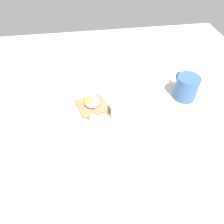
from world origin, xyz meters
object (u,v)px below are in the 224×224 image
at_px(oatmeal_bowl, 131,110).
at_px(banana_slice_back, 94,120).
at_px(toast_slice, 92,106).
at_px(knife, 137,78).
at_px(banana_slice_inner, 83,124).
at_px(banana_slice_left, 91,129).
at_px(poached_egg, 91,102).
at_px(coffee_mug, 186,87).
at_px(banana_slice_front, 102,124).
at_px(banana_slice_right, 104,132).

relative_size(oatmeal_bowl, banana_slice_back, 3.24).
xyz_separation_m(toast_slice, knife, (0.14, -0.17, -0.01)).
distance_m(banana_slice_back, banana_slice_inner, 0.04).
bearing_deg(banana_slice_left, poached_egg, -5.81).
relative_size(poached_egg, coffee_mug, 0.46).
bearing_deg(banana_slice_back, banana_slice_inner, 103.45).
relative_size(banana_slice_left, knife, 0.28).
xyz_separation_m(banana_slice_front, banana_slice_left, (-0.01, 0.03, -0.00)).
bearing_deg(banana_slice_right, banana_slice_front, 3.74).
bearing_deg(banana_slice_inner, banana_slice_back, -76.55).
height_order(oatmeal_bowl, coffee_mug, coffee_mug).
xyz_separation_m(banana_slice_back, banana_slice_right, (-0.05, -0.02, -0.00)).
xyz_separation_m(oatmeal_bowl, poached_egg, (0.05, 0.11, 0.00)).
relative_size(banana_slice_front, banana_slice_left, 1.32).
xyz_separation_m(oatmeal_bowl, coffee_mug, (0.08, -0.20, 0.00)).
bearing_deg(banana_slice_front, banana_slice_back, 46.40).
height_order(banana_slice_back, banana_slice_inner, banana_slice_back).
distance_m(oatmeal_bowl, banana_slice_front, 0.09).
xyz_separation_m(banana_slice_left, banana_slice_inner, (0.02, 0.02, -0.00)).
bearing_deg(oatmeal_bowl, toast_slice, 63.24).
height_order(toast_slice, banana_slice_inner, toast_slice).
height_order(banana_slice_right, knife, banana_slice_right).
bearing_deg(knife, banana_slice_back, 138.47).
relative_size(banana_slice_back, knife, 0.27).
xyz_separation_m(banana_slice_front, banana_slice_back, (0.02, 0.02, 0.00)).
relative_size(banana_slice_inner, knife, 0.35).
bearing_deg(toast_slice, banana_slice_front, -164.43).
bearing_deg(banana_slice_inner, banana_slice_front, -101.19).
xyz_separation_m(poached_egg, knife, (0.14, -0.18, -0.04)).
distance_m(oatmeal_bowl, poached_egg, 0.12).
relative_size(toast_slice, coffee_mug, 1.00).
bearing_deg(banana_slice_front, toast_slice, 15.57).
relative_size(banana_slice_back, banana_slice_right, 0.91).
bearing_deg(banana_slice_left, coffee_mug, -71.12).
height_order(toast_slice, banana_slice_front, toast_slice).
xyz_separation_m(banana_slice_right, knife, (0.24, -0.15, -0.01)).
xyz_separation_m(banana_slice_inner, knife, (0.20, -0.21, -0.01)).
distance_m(banana_slice_front, coffee_mug, 0.30).
bearing_deg(banana_slice_right, poached_egg, 13.51).
xyz_separation_m(banana_slice_left, banana_slice_right, (-0.02, -0.03, -0.00)).
xyz_separation_m(toast_slice, banana_slice_left, (-0.09, 0.01, -0.00)).
bearing_deg(banana_slice_left, banana_slice_front, -70.64).
bearing_deg(oatmeal_bowl, banana_slice_inner, 94.19).
bearing_deg(banana_slice_back, oatmeal_bowl, -88.87).
xyz_separation_m(banana_slice_front, coffee_mug, (0.10, -0.28, 0.02)).
height_order(banana_slice_front, banana_slice_right, same).
distance_m(banana_slice_left, banana_slice_back, 0.03).
xyz_separation_m(oatmeal_bowl, knife, (0.19, -0.07, -0.03)).
bearing_deg(banana_slice_left, banana_slice_back, -21.52).
distance_m(banana_slice_left, coffee_mug, 0.33).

